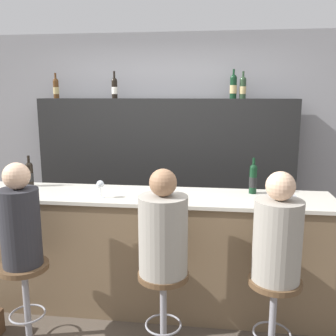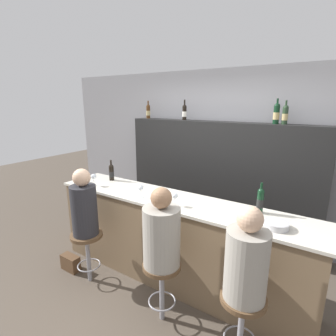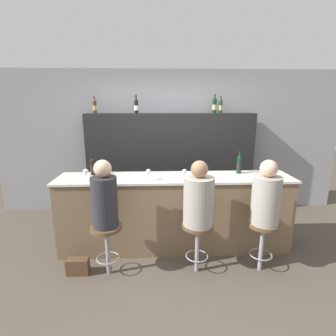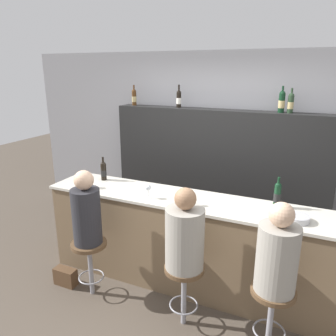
% 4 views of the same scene
% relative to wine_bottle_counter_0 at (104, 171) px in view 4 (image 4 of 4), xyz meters
% --- Properties ---
extents(ground_plane, '(16.00, 16.00, 0.00)m').
position_rel_wine_bottle_counter_0_xyz_m(ground_plane, '(1.13, -0.44, -1.16)').
color(ground_plane, '#4C4238').
extents(wall_back, '(6.40, 0.05, 2.60)m').
position_rel_wine_bottle_counter_0_xyz_m(wall_back, '(1.13, 1.33, 0.14)').
color(wall_back, gray).
rests_on(wall_back, ground_plane).
extents(bar_counter, '(3.17, 0.60, 1.04)m').
position_rel_wine_bottle_counter_0_xyz_m(bar_counter, '(1.13, -0.15, -0.64)').
color(bar_counter, brown).
rests_on(bar_counter, ground_plane).
extents(back_bar_cabinet, '(2.98, 0.28, 1.84)m').
position_rel_wine_bottle_counter_0_xyz_m(back_bar_cabinet, '(1.13, 1.11, -0.24)').
color(back_bar_cabinet, black).
rests_on(back_bar_cabinet, ground_plane).
extents(wine_bottle_counter_0, '(0.07, 0.07, 0.29)m').
position_rel_wine_bottle_counter_0_xyz_m(wine_bottle_counter_0, '(0.00, 0.00, 0.00)').
color(wine_bottle_counter_0, black).
rests_on(wine_bottle_counter_0, bar_counter).
extents(wine_bottle_counter_1, '(0.07, 0.07, 0.31)m').
position_rel_wine_bottle_counter_0_xyz_m(wine_bottle_counter_1, '(2.04, 0.00, 0.01)').
color(wine_bottle_counter_1, black).
rests_on(wine_bottle_counter_1, bar_counter).
extents(wine_bottle_backbar_0, '(0.07, 0.07, 0.29)m').
position_rel_wine_bottle_counter_0_xyz_m(wine_bottle_backbar_0, '(-0.18, 1.11, 0.80)').
color(wine_bottle_backbar_0, '#4C2D14').
rests_on(wine_bottle_backbar_0, back_bar_cabinet).
extents(wine_bottle_backbar_1, '(0.07, 0.07, 0.31)m').
position_rel_wine_bottle_counter_0_xyz_m(wine_bottle_backbar_1, '(0.54, 1.11, 0.80)').
color(wine_bottle_backbar_1, black).
rests_on(wine_bottle_backbar_1, back_bar_cabinet).
extents(wine_bottle_backbar_2, '(0.08, 0.08, 0.32)m').
position_rel_wine_bottle_counter_0_xyz_m(wine_bottle_backbar_2, '(1.90, 1.11, 0.81)').
color(wine_bottle_backbar_2, black).
rests_on(wine_bottle_backbar_2, back_bar_cabinet).
extents(wine_bottle_backbar_3, '(0.07, 0.07, 0.30)m').
position_rel_wine_bottle_counter_0_xyz_m(wine_bottle_backbar_3, '(2.00, 1.11, 0.80)').
color(wine_bottle_backbar_3, '#233823').
rests_on(wine_bottle_backbar_3, back_bar_cabinet).
extents(wine_glass_0, '(0.07, 0.07, 0.16)m').
position_rel_wine_bottle_counter_0_xyz_m(wine_glass_0, '(-0.02, -0.31, 0.00)').
color(wine_glass_0, silver).
rests_on(wine_glass_0, bar_counter).
extents(wine_glass_1, '(0.07, 0.07, 0.15)m').
position_rel_wine_bottle_counter_0_xyz_m(wine_glass_1, '(0.78, -0.31, -0.01)').
color(wine_glass_1, silver).
rests_on(wine_glass_1, bar_counter).
extents(wine_glass_2, '(0.07, 0.07, 0.14)m').
position_rel_wine_bottle_counter_0_xyz_m(wine_glass_2, '(1.24, -0.31, -0.02)').
color(wine_glass_2, silver).
rests_on(wine_glass_2, bar_counter).
extents(metal_bowl, '(0.21, 0.21, 0.06)m').
position_rel_wine_bottle_counter_0_xyz_m(metal_bowl, '(2.25, -0.25, -0.09)').
color(metal_bowl, '#B7B7BC').
rests_on(metal_bowl, bar_counter).
extents(bar_stool_left, '(0.37, 0.37, 0.62)m').
position_rel_wine_bottle_counter_0_xyz_m(bar_stool_left, '(0.29, -0.73, -0.67)').
color(bar_stool_left, gray).
rests_on(bar_stool_left, ground_plane).
extents(guest_seated_left, '(0.29, 0.29, 0.78)m').
position_rel_wine_bottle_counter_0_xyz_m(guest_seated_left, '(0.29, -0.73, -0.19)').
color(guest_seated_left, '#28282D').
rests_on(guest_seated_left, bar_stool_left).
extents(bar_stool_middle, '(0.37, 0.37, 0.62)m').
position_rel_wine_bottle_counter_0_xyz_m(bar_stool_middle, '(1.36, -0.73, -0.67)').
color(bar_stool_middle, gray).
rests_on(bar_stool_middle, ground_plane).
extents(guest_seated_middle, '(0.35, 0.35, 0.77)m').
position_rel_wine_bottle_counter_0_xyz_m(guest_seated_middle, '(1.36, -0.73, -0.22)').
color(guest_seated_middle, gray).
rests_on(guest_seated_middle, bar_stool_middle).
extents(bar_stool_right, '(0.37, 0.37, 0.62)m').
position_rel_wine_bottle_counter_0_xyz_m(bar_stool_right, '(2.15, -0.73, -0.67)').
color(bar_stool_right, gray).
rests_on(bar_stool_right, ground_plane).
extents(guest_seated_right, '(0.33, 0.33, 0.77)m').
position_rel_wine_bottle_counter_0_xyz_m(guest_seated_right, '(2.15, -0.73, -0.21)').
color(guest_seated_right, gray).
rests_on(guest_seated_right, bar_stool_right).
extents(handbag, '(0.26, 0.12, 0.20)m').
position_rel_wine_bottle_counter_0_xyz_m(handbag, '(-0.08, -0.73, -1.06)').
color(handbag, '#513823').
rests_on(handbag, ground_plane).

